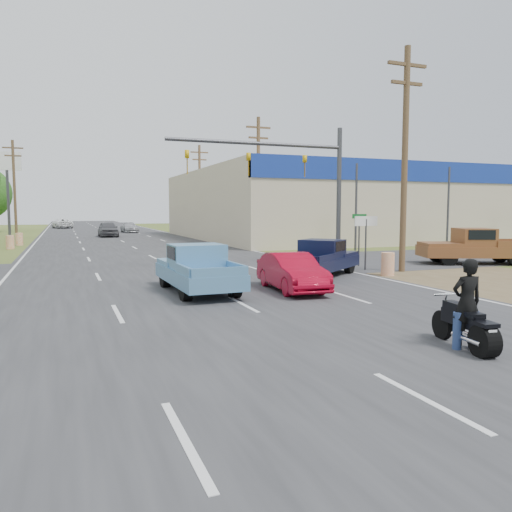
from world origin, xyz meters
name	(u,v)px	position (x,y,z in m)	size (l,w,h in m)	color
ground	(426,402)	(0.00, 0.00, 0.00)	(200.00, 200.00, 0.00)	#455522
main_road	(123,241)	(0.00, 40.00, 0.01)	(15.00, 180.00, 0.02)	#2D2D30
cross_road	(173,268)	(0.00, 18.00, 0.01)	(120.00, 10.00, 0.02)	#2D2D30
dirt_verge	(478,278)	(11.00, 10.00, 0.01)	(8.00, 18.00, 0.01)	brown
big_box_store	(417,205)	(32.00, 39.93, 3.31)	(50.00, 28.10, 6.60)	#B7A88C
utility_pole_1	(405,154)	(9.50, 13.00, 5.32)	(2.00, 0.28, 10.00)	#4C3823
utility_pole_2	(258,178)	(9.50, 31.00, 5.32)	(2.00, 0.28, 10.00)	#4C3823
utility_pole_3	(200,188)	(9.50, 49.00, 5.32)	(2.00, 0.28, 10.00)	#4C3823
utility_pole_6	(14,186)	(-9.50, 52.00, 5.32)	(2.00, 0.28, 10.00)	#4C3823
tree_3	(411,192)	(55.00, 70.00, 6.19)	(8.40, 8.40, 10.40)	#422D19
tree_5	(238,196)	(30.00, 95.00, 5.88)	(7.98, 7.98, 9.88)	#422D19
barrel_0	(388,264)	(8.00, 12.00, 0.50)	(0.56, 0.56, 1.00)	orange
barrel_1	(306,249)	(8.40, 20.50, 0.50)	(0.56, 0.56, 1.00)	orange
barrel_2	(10,242)	(-8.50, 34.00, 0.50)	(0.56, 0.56, 1.00)	orange
barrel_3	(19,239)	(-8.20, 38.00, 0.50)	(0.56, 0.56, 1.00)	orange
pole_sign_left_far	(7,170)	(-10.50, 56.00, 7.17)	(3.00, 0.35, 9.20)	#3F3F44
lane_sign	(366,230)	(8.20, 14.00, 1.90)	(1.20, 0.08, 2.52)	#3F3F44
street_name_sign	(359,234)	(8.80, 15.50, 1.61)	(0.80, 0.08, 2.61)	#3F3F44
signal_mast	(292,170)	(5.82, 17.00, 4.80)	(9.12, 0.40, 7.00)	#3F3F44
red_convertible	(292,272)	(2.45, 9.83, 0.65)	(1.38, 3.96, 1.30)	#A0071E
motorcycle	(467,328)	(2.59, 1.89, 0.46)	(0.71, 2.05, 1.04)	black
rider	(467,307)	(2.60, 1.94, 0.87)	(0.64, 0.42, 1.75)	black
blue_pickup	(197,268)	(-0.67, 10.85, 0.83)	(2.02, 5.00, 1.65)	black
navy_pickup	(322,258)	(5.39, 13.02, 0.79)	(4.79, 4.33, 1.55)	black
brown_pickup	(473,246)	(14.98, 14.34, 0.94)	(6.01, 4.15, 1.86)	black
distant_car_grey	(108,229)	(-0.53, 48.67, 0.80)	(1.90, 4.72, 1.61)	#4E4E52
distant_car_silver	(130,228)	(2.82, 58.06, 0.63)	(1.77, 4.35, 1.26)	#AEAEB3
distant_car_white	(62,223)	(-5.04, 76.66, 0.75)	(2.51, 5.43, 1.51)	white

